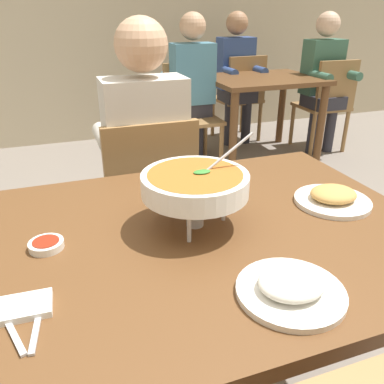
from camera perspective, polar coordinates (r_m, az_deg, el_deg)
The scene contains 17 objects.
dining_table_main at distance 1.19m, azimuth 2.47°, elevation -9.72°, with size 1.27×0.97×0.76m.
chair_diner_main at distance 1.90m, azimuth -6.30°, elevation -0.79°, with size 0.44×0.44×0.90m.
diner_main at distance 1.84m, azimuth -6.89°, elevation 6.26°, with size 0.40×0.45×1.31m.
curry_bowl at distance 1.09m, azimuth 0.45°, elevation 1.11°, with size 0.33×0.30×0.26m.
rice_plate at distance 0.91m, azimuth 14.11°, elevation -13.19°, with size 0.24×0.24×0.06m.
appetizer_plate at distance 1.34m, azimuth 19.69°, elevation -0.76°, with size 0.24×0.24×0.06m.
sauce_dish at distance 1.11m, azimuth -20.33°, elevation -7.13°, with size 0.09×0.09×0.02m.
napkin_folded at distance 0.92m, azimuth -23.37°, elevation -15.08°, with size 0.12×0.08×0.02m, color white.
fork_utensil at distance 0.89m, azimuth -24.76°, elevation -17.43°, with size 0.01×0.17×0.01m, color silver.
spoon_utensil at distance 0.88m, azimuth -21.42°, elevation -17.07°, with size 0.01×0.17×0.01m, color silver.
dining_table_far at distance 3.82m, azimuth 10.11°, elevation 14.00°, with size 1.00×0.80×0.76m.
chair_bg_left at distance 3.61m, azimuth -0.28°, elevation 11.86°, with size 0.44×0.44×0.90m.
chair_bg_middle at distance 4.32m, azimuth 7.14°, elevation 13.89°, with size 0.47×0.47×0.90m.
chair_bg_right at distance 4.17m, azimuth 19.02°, elevation 12.35°, with size 0.45×0.45×0.90m.
patron_bg_left at distance 3.58m, azimuth -0.12°, elevation 15.61°, with size 0.40×0.45×1.31m.
patron_bg_middle at distance 4.24m, azimuth 6.47°, elevation 16.96°, with size 0.40×0.45×1.31m.
patron_bg_right at distance 4.13m, azimuth 18.51°, elevation 15.67°, with size 0.40×0.45×1.31m.
Camera 1 is at (-0.38, -0.90, 1.33)m, focal length 36.89 mm.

